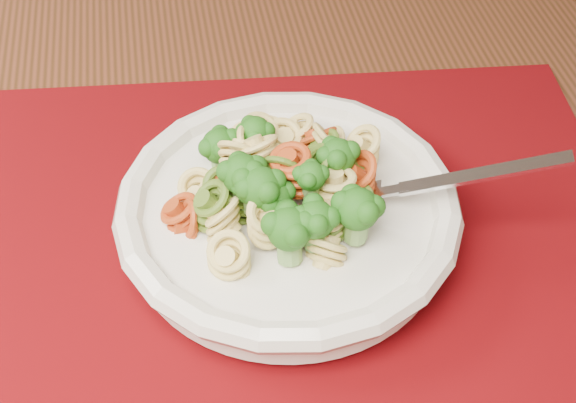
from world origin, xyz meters
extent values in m
cube|color=#562918|center=(0.46, 0.36, 0.73)|extent=(1.41, 0.91, 0.04)
cube|color=#560304|center=(0.54, 0.22, 0.76)|extent=(0.53, 0.43, 0.00)
cylinder|color=silver|center=(0.55, 0.23, 0.76)|extent=(0.10, 0.10, 0.01)
cylinder|color=silver|center=(0.55, 0.23, 0.78)|extent=(0.22, 0.22, 0.03)
torus|color=silver|center=(0.55, 0.23, 0.79)|extent=(0.24, 0.24, 0.02)
camera|label=1|loc=(0.48, -0.14, 1.18)|focal=50.00mm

